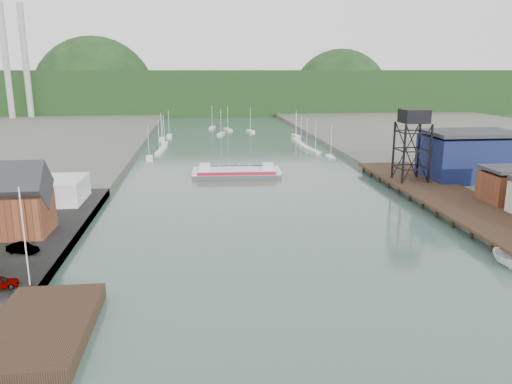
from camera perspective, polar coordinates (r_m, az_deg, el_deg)
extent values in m
plane|color=#2F493F|center=(56.37, 7.15, -14.53)|extent=(600.00, 600.00, 0.00)
cube|color=slate|center=(77.91, -27.11, -7.15)|extent=(16.00, 80.00, 1.60)
cube|color=black|center=(57.05, -23.47, -14.27)|extent=(10.00, 18.00, 1.80)
cube|color=black|center=(108.24, 20.79, -0.30)|extent=(14.00, 70.00, 0.50)
cylinder|color=black|center=(105.90, 17.85, -0.98)|extent=(0.60, 0.60, 2.20)
cylinder|color=black|center=(111.36, 23.49, -0.76)|extent=(0.60, 0.60, 2.20)
cube|color=#5C2A1A|center=(86.33, -26.40, -2.28)|extent=(12.00, 8.00, 6.50)
cube|color=#2D2D33|center=(85.31, -26.72, 0.59)|extent=(12.20, 8.20, 2.40)
cube|color=silver|center=(105.56, -23.82, 0.16)|extent=(18.00, 12.00, 4.50)
cylinder|color=silver|center=(64.53, -24.95, -4.70)|extent=(0.16, 0.16, 12.00)
cylinder|color=black|center=(113.67, 16.56, 4.15)|extent=(0.50, 0.50, 13.00)
cylinder|color=black|center=(116.14, 19.29, 4.14)|extent=(0.50, 0.50, 13.00)
cylinder|color=black|center=(119.13, 15.44, 4.65)|extent=(0.50, 0.50, 13.00)
cylinder|color=black|center=(121.50, 18.08, 4.64)|extent=(0.50, 0.50, 13.00)
cube|color=black|center=(116.61, 17.63, 8.28)|extent=(5.50, 5.50, 3.00)
cube|color=#0E193E|center=(126.39, 23.16, 3.59)|extent=(20.00, 14.00, 10.00)
cube|color=#2D2D33|center=(125.59, 23.42, 6.24)|extent=(20.50, 14.50, 0.80)
cube|color=#5C2A1A|center=(106.32, 26.93, 0.34)|extent=(9.00, 8.00, 6.00)
cube|color=silver|center=(154.99, -12.10, 3.77)|extent=(2.67, 7.65, 0.90)
cube|color=silver|center=(166.00, -10.96, 4.48)|extent=(2.81, 7.67, 0.90)
cube|color=silver|center=(174.69, -10.57, 4.95)|extent=(2.35, 7.59, 0.90)
cube|color=silver|center=(184.49, -10.40, 5.43)|extent=(2.01, 7.50, 0.90)
cube|color=silver|center=(196.71, -10.71, 5.93)|extent=(2.00, 7.50, 0.90)
cube|color=silver|center=(206.29, -9.88, 6.32)|extent=(2.16, 7.54, 0.90)
cube|color=silver|center=(154.70, 8.52, 3.90)|extent=(2.53, 7.62, 0.90)
cube|color=silver|center=(165.15, 6.79, 4.59)|extent=(2.76, 7.67, 0.90)
cube|color=silver|center=(173.39, 5.81, 5.05)|extent=(2.22, 7.56, 0.90)
cube|color=silver|center=(182.05, 5.15, 5.49)|extent=(2.18, 7.54, 0.90)
cube|color=silver|center=(192.89, 4.60, 5.97)|extent=(2.46, 7.61, 0.90)
cube|color=silver|center=(204.59, 4.56, 6.42)|extent=(2.48, 7.61, 0.90)
cube|color=silver|center=(209.95, -4.02, 6.62)|extent=(3.78, 7.76, 0.90)
cube|color=silver|center=(218.83, -0.63, 6.95)|extent=(3.31, 7.74, 0.90)
cube|color=silver|center=(226.00, -3.23, 7.15)|extent=(3.76, 7.76, 0.90)
cube|color=silver|center=(233.66, -5.02, 7.34)|extent=(3.40, 7.74, 0.90)
cylinder|color=#A9A9A4|center=(294.75, -26.64, 13.09)|extent=(3.20, 3.20, 60.00)
cylinder|color=#A9A9A4|center=(296.95, -24.83, 13.27)|extent=(3.20, 3.20, 60.00)
cube|color=black|center=(348.61, -4.61, 11.40)|extent=(500.00, 120.00, 28.00)
sphere|color=black|center=(355.09, -17.81, 10.20)|extent=(80.00, 80.00, 80.00)
sphere|color=black|center=(373.00, 9.55, 10.50)|extent=(70.00, 70.00, 70.00)
cube|color=#4B4C4E|center=(128.56, -2.25, 2.07)|extent=(22.83, 10.10, 0.90)
cube|color=silver|center=(128.39, -2.25, 2.42)|extent=(22.83, 10.10, 0.72)
cube|color=red|center=(123.93, -2.20, 2.09)|extent=(19.70, 1.14, 0.81)
cube|color=#151896|center=(132.80, -2.30, 2.88)|extent=(19.70, 1.14, 0.81)
cube|color=silver|center=(128.26, -5.86, 2.84)|extent=(2.82, 2.82, 1.79)
cube|color=silver|center=(128.62, 1.34, 2.94)|extent=(2.82, 2.82, 1.79)
imported|color=silver|center=(77.74, 26.63, -6.91)|extent=(2.67, 5.83, 2.18)
imported|color=#999999|center=(77.47, -25.11, -5.84)|extent=(4.71, 3.07, 1.47)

